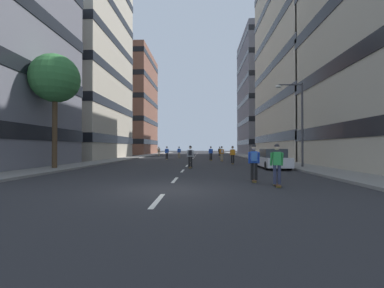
{
  "coord_description": "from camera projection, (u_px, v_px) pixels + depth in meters",
  "views": [
    {
      "loc": [
        1.37,
        -9.82,
        1.63
      ],
      "look_at": [
        0.0,
        24.35,
        2.09
      ],
      "focal_mm": 24.03,
      "sensor_mm": 36.0,
      "label": 1
    }
  ],
  "objects": [
    {
      "name": "skater_6",
      "position": [
        179.0,
        152.0,
        39.24
      ],
      "size": [
        0.55,
        0.91,
        1.78
      ],
      "color": "brown",
      "rests_on": "ground_plane"
    },
    {
      "name": "skater_1",
      "position": [
        222.0,
        153.0,
        30.59
      ],
      "size": [
        0.55,
        0.92,
        1.78
      ],
      "color": "brown",
      "rests_on": "ground_plane"
    },
    {
      "name": "skater_5",
      "position": [
        277.0,
        163.0,
        10.7
      ],
      "size": [
        0.55,
        0.92,
        1.78
      ],
      "color": "brown",
      "rests_on": "ground_plane"
    },
    {
      "name": "skater_2",
      "position": [
        190.0,
        155.0,
        20.39
      ],
      "size": [
        0.54,
        0.91,
        1.78
      ],
      "color": "brown",
      "rests_on": "ground_plane"
    },
    {
      "name": "ground_plane",
      "position": [
        193.0,
        158.0,
        38.92
      ],
      "size": [
        174.6,
        174.6,
        0.0
      ],
      "primitive_type": "plane",
      "color": "#28282B"
    },
    {
      "name": "skater_8",
      "position": [
        220.0,
        151.0,
        45.15
      ],
      "size": [
        0.55,
        0.91,
        1.78
      ],
      "color": "brown",
      "rests_on": "ground_plane"
    },
    {
      "name": "skater_4",
      "position": [
        159.0,
        151.0,
        49.73
      ],
      "size": [
        0.55,
        0.92,
        1.78
      ],
      "color": "brown",
      "rests_on": "ground_plane"
    },
    {
      "name": "streetlamp_right",
      "position": [
        297.0,
        115.0,
        20.01
      ],
      "size": [
        2.13,
        0.3,
        6.5
      ],
      "color": "#3F3F44",
      "rests_on": "sidewalk_right"
    },
    {
      "name": "sidewalk_left",
      "position": [
        138.0,
        157.0,
        42.94
      ],
      "size": [
        2.89,
        80.02,
        0.14
      ],
      "primitive_type": "cube",
      "color": "gray",
      "rests_on": "ground_plane"
    },
    {
      "name": "parked_car_near",
      "position": [
        273.0,
        159.0,
        19.83
      ],
      "size": [
        1.82,
        4.4,
        1.52
      ],
      "color": "silver",
      "rests_on": "ground_plane"
    },
    {
      "name": "skater_7",
      "position": [
        211.0,
        153.0,
        32.28
      ],
      "size": [
        0.56,
        0.92,
        1.78
      ],
      "color": "brown",
      "rests_on": "ground_plane"
    },
    {
      "name": "building_left_mid",
      "position": [
        61.0,
        47.0,
        37.32
      ],
      "size": [
        16.52,
        16.51,
        32.33
      ],
      "color": "#BCB29E",
      "rests_on": "ground_plane"
    },
    {
      "name": "skater_0",
      "position": [
        254.0,
        160.0,
        12.14
      ],
      "size": [
        0.56,
        0.92,
        1.78
      ],
      "color": "brown",
      "rests_on": "ground_plane"
    },
    {
      "name": "building_right_far",
      "position": [
        277.0,
        95.0,
        60.97
      ],
      "size": [
        16.52,
        17.89,
        28.17
      ],
      "color": "slate",
      "rests_on": "ground_plane"
    },
    {
      "name": "sidewalk_right",
      "position": [
        251.0,
        157.0,
        42.18
      ],
      "size": [
        2.89,
        80.02,
        0.14
      ],
      "primitive_type": "cube",
      "color": "gray",
      "rests_on": "ground_plane"
    },
    {
      "name": "lane_markings",
      "position": [
        194.0,
        158.0,
        40.32
      ],
      "size": [
        0.16,
        67.2,
        0.01
      ],
      "color": "silver",
      "rests_on": "ground_plane"
    },
    {
      "name": "street_tree_near",
      "position": [
        55.0,
        79.0,
        18.87
      ],
      "size": [
        3.52,
        3.52,
        8.34
      ],
      "color": "#4C3823",
      "rests_on": "sidewalk_left"
    },
    {
      "name": "building_right_mid",
      "position": [
        329.0,
        53.0,
        35.77
      ],
      "size": [
        16.52,
        20.51,
        29.45
      ],
      "color": "#BCB29E",
      "rests_on": "ground_plane"
    },
    {
      "name": "skater_3",
      "position": [
        167.0,
        152.0,
        34.62
      ],
      "size": [
        0.55,
        0.91,
        1.78
      ],
      "color": "brown",
      "rests_on": "ground_plane"
    },
    {
      "name": "skater_9",
      "position": [
        233.0,
        154.0,
        25.17
      ],
      "size": [
        0.55,
        0.91,
        1.78
      ],
      "color": "brown",
      "rests_on": "ground_plane"
    },
    {
      "name": "building_left_far",
      "position": [
        118.0,
        104.0,
        62.47
      ],
      "size": [
        16.52,
        16.86,
        24.33
      ],
      "color": "brown",
      "rests_on": "ground_plane"
    }
  ]
}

